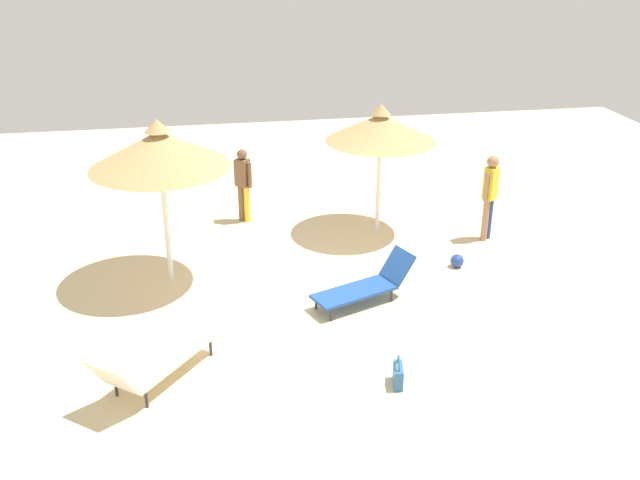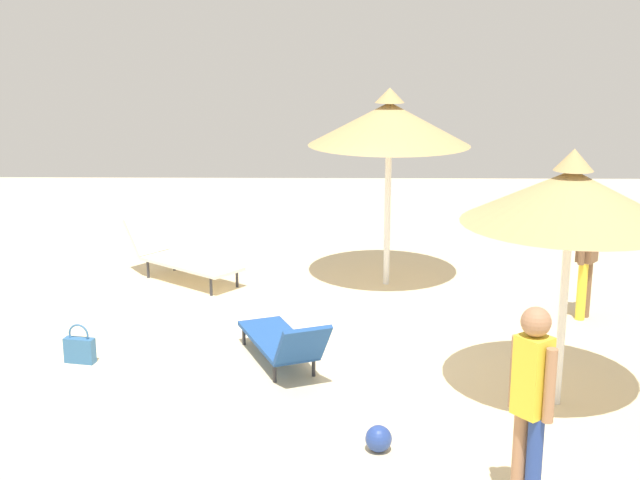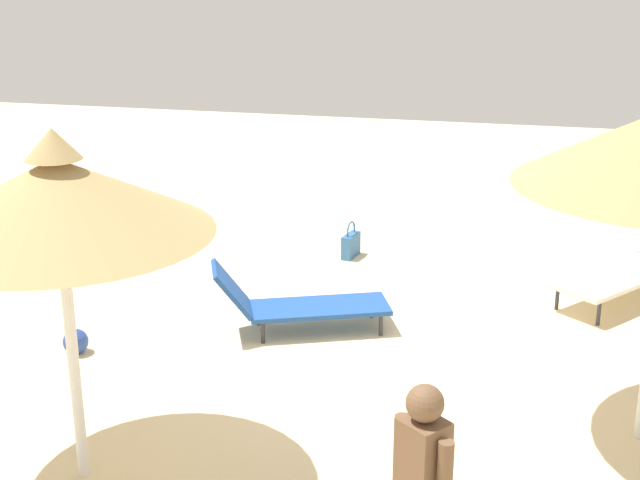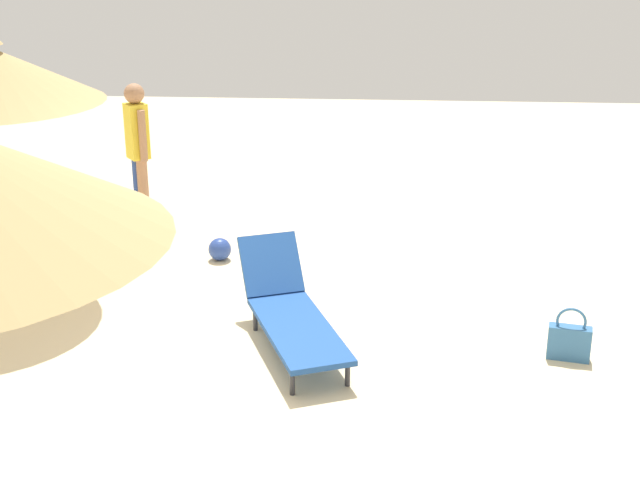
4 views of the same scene
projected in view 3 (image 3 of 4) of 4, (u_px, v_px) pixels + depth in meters
name	position (u px, v px, depth m)	size (l,w,h in m)	color
ground	(341.00, 349.00, 9.21)	(24.00, 24.00, 0.10)	beige
parasol_umbrella_front	(57.00, 197.00, 6.27)	(2.20, 2.20, 2.72)	white
lounge_chair_near_left	(632.00, 265.00, 10.32)	(2.03, 1.80, 0.89)	silver
lounge_chair_near_right	(295.00, 303.00, 9.40)	(1.20, 1.91, 0.77)	#1E478C
handbag	(351.00, 244.00, 11.67)	(0.38, 0.20, 0.48)	#336699
beach_ball	(76.00, 341.00, 8.97)	(0.25, 0.25, 0.25)	navy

